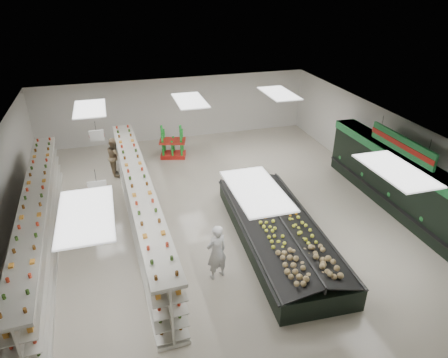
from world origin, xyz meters
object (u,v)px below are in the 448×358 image
object	(u,v)px
produce_island	(278,230)
shopper_main	(217,252)
gondola_left	(41,225)
shopper_background	(115,156)
soda_endcap	(173,142)
gondola_center	(140,205)

from	to	relation	value
produce_island	shopper_main	bearing A→B (deg)	-155.18
gondola_left	shopper_main	distance (m)	5.74
shopper_main	shopper_background	world-z (taller)	shopper_main
soda_endcap	gondola_center	bearing A→B (deg)	-110.10
gondola_center	gondola_left	bearing A→B (deg)	-176.01
soda_endcap	shopper_background	size ratio (longest dim) A/B	0.92
shopper_main	soda_endcap	bearing A→B (deg)	-109.77
soda_endcap	shopper_background	distance (m)	2.92
gondola_left	shopper_background	bearing A→B (deg)	60.04
gondola_left	shopper_main	size ratio (longest dim) A/B	5.96
gondola_left	shopper_background	world-z (taller)	gondola_left
shopper_background	gondola_center	bearing A→B (deg)	179.04
gondola_left	gondola_center	xyz separation A→B (m)	(3.14, 0.34, 0.03)
soda_endcap	shopper_main	distance (m)	8.81
gondola_center	shopper_background	xyz separation A→B (m)	(-0.65, 4.43, -0.02)
gondola_left	produce_island	distance (m)	7.54
produce_island	shopper_main	distance (m)	2.63
gondola_left	produce_island	size ratio (longest dim) A/B	1.52
gondola_left	shopper_main	world-z (taller)	gondola_left
produce_island	gondola_center	bearing A→B (deg)	152.73
produce_island	shopper_main	xyz separation A→B (m)	(-2.36, -1.09, 0.42)
shopper_main	shopper_background	bearing A→B (deg)	-90.49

